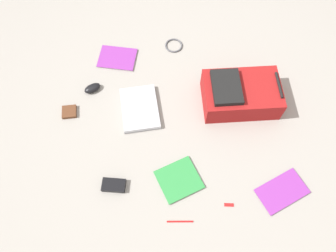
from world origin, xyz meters
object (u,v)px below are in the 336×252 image
(cable_coil, at_px, (174,45))
(laptop, at_px, (140,108))
(pen_black, at_px, (180,221))
(usb_stick, at_px, (229,205))
(backpack, at_px, (240,94))
(computer_mouse, at_px, (92,88))
(book_blue, at_px, (282,191))
(book_comic, at_px, (117,58))
(earbud_pouch, at_px, (69,112))
(book_red, at_px, (179,180))
(power_brick, at_px, (114,185))

(cable_coil, bearing_deg, laptop, -35.33)
(pen_black, xyz_separation_m, usb_stick, (-0.03, 0.28, -0.00))
(backpack, distance_m, computer_mouse, 0.93)
(usb_stick, bearing_deg, pen_black, -83.93)
(laptop, height_order, book_blue, laptop)
(laptop, bearing_deg, cable_coil, 144.67)
(book_comic, distance_m, earbud_pouch, 0.50)
(earbud_pouch, bearing_deg, cable_coil, 116.75)
(book_red, distance_m, computer_mouse, 0.81)
(book_red, relative_size, pen_black, 1.89)
(backpack, xyz_separation_m, computer_mouse, (-0.28, -0.88, -0.06))
(book_red, bearing_deg, book_blue, 71.24)
(book_comic, bearing_deg, laptop, 10.80)
(book_blue, relative_size, usb_stick, 6.02)
(laptop, relative_size, book_blue, 1.05)
(computer_mouse, relative_size, cable_coil, 0.89)
(book_comic, xyz_separation_m, pen_black, (1.14, 0.17, -0.00))
(backpack, xyz_separation_m, book_red, (0.42, -0.48, -0.08))
(power_brick, bearing_deg, book_red, 83.30)
(cable_coil, bearing_deg, backpack, 30.00)
(backpack, relative_size, laptop, 1.55)
(laptop, relative_size, pen_black, 2.28)
(earbud_pouch, bearing_deg, backpack, 82.40)
(book_blue, relative_size, pen_black, 2.18)
(power_brick, xyz_separation_m, usb_stick, (0.24, 0.60, -0.01))
(backpack, xyz_separation_m, laptop, (-0.07, -0.61, -0.07))
(power_brick, bearing_deg, book_blue, 75.93)
(pen_black, relative_size, usb_stick, 2.77)
(cable_coil, bearing_deg, book_comic, -86.42)
(usb_stick, bearing_deg, book_comic, -157.92)
(laptop, distance_m, book_red, 0.51)
(earbud_pouch, bearing_deg, usb_stick, 46.54)
(power_brick, bearing_deg, pen_black, 49.85)
(backpack, xyz_separation_m, pen_black, (0.65, -0.52, -0.08))
(backpack, relative_size, earbud_pouch, 5.82)
(laptop, bearing_deg, backpack, 83.57)
(book_red, height_order, usb_stick, book_red)
(pen_black, distance_m, earbud_pouch, 0.94)
(power_brick, height_order, usb_stick, power_brick)
(book_red, relative_size, earbud_pouch, 3.12)
(pen_black, bearing_deg, usb_stick, 96.07)
(backpack, distance_m, book_comic, 0.85)
(cable_coil, height_order, pen_black, cable_coil)
(cable_coil, xyz_separation_m, usb_stick, (1.14, 0.05, -0.00))
(computer_mouse, height_order, earbud_pouch, computer_mouse)
(book_red, distance_m, usb_stick, 0.30)
(book_comic, relative_size, usb_stick, 5.77)
(cable_coil, height_order, earbud_pouch, earbud_pouch)
(book_red, relative_size, usb_stick, 5.24)
(book_red, bearing_deg, usb_stick, 50.38)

